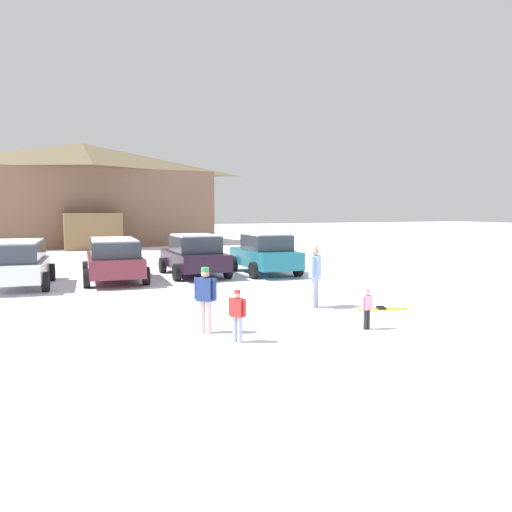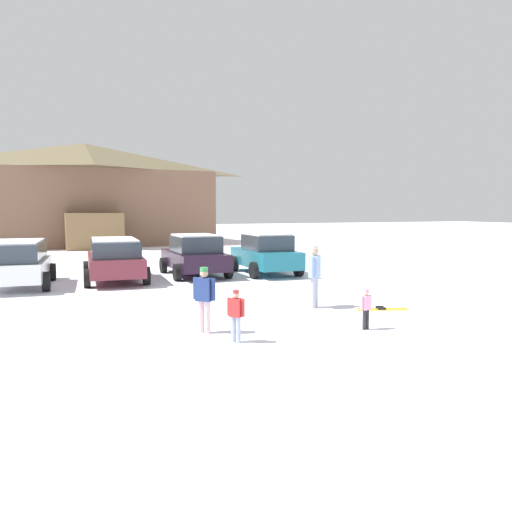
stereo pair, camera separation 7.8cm
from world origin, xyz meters
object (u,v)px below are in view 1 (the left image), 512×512
at_px(skier_adult_in_blue_parka, 315,273).
at_px(skier_child_in_pink_snowsuit, 367,307).
at_px(parked_black_sedan, 194,255).
at_px(skier_child_in_red_jacket, 237,313).
at_px(skier_teen_in_navy_coat, 205,296).
at_px(parked_teal_hatchback, 265,253).
at_px(ski_lodge, 84,194).
at_px(parked_white_suv, 16,262).
at_px(parked_maroon_van, 114,258).
at_px(pair_of_skis, 382,309).

distance_m(skier_adult_in_blue_parka, skier_child_in_pink_snowsuit, 2.62).
relative_size(parked_black_sedan, skier_child_in_red_jacket, 3.97).
bearing_deg(skier_child_in_pink_snowsuit, skier_teen_in_navy_coat, 162.82).
distance_m(parked_teal_hatchback, skier_child_in_pink_snowsuit, 9.71).
relative_size(skier_adult_in_blue_parka, skier_child_in_red_jacket, 1.59).
distance_m(ski_lodge, skier_child_in_pink_snowsuit, 31.04).
bearing_deg(ski_lodge, skier_teen_in_navy_coat, -89.13).
height_order(parked_white_suv, parked_maroon_van, parked_white_suv).
xyz_separation_m(parked_black_sedan, skier_child_in_red_jacket, (-1.93, -10.03, -0.24)).
bearing_deg(skier_adult_in_blue_parka, skier_child_in_pink_snowsuit, -93.23).
bearing_deg(skier_child_in_red_jacket, parked_maroon_van, 97.03).
bearing_deg(ski_lodge, skier_adult_in_blue_parka, -81.98).
height_order(skier_adult_in_blue_parka, skier_child_in_pink_snowsuit, skier_adult_in_blue_parka).
height_order(parked_white_suv, parked_teal_hatchback, parked_teal_hatchback).
distance_m(skier_teen_in_navy_coat, skier_child_in_pink_snowsuit, 3.52).
bearing_deg(parked_black_sedan, parked_white_suv, -174.82).
distance_m(parked_white_suv, skier_child_in_pink_snowsuit, 12.08).
height_order(parked_maroon_van, skier_child_in_red_jacket, parked_maroon_van).
bearing_deg(pair_of_skis, parked_white_suv, 139.03).
height_order(skier_adult_in_blue_parka, skier_teen_in_navy_coat, skier_adult_in_blue_parka).
bearing_deg(parked_white_suv, skier_child_in_red_jacket, -64.96).
height_order(skier_child_in_red_jacket, pair_of_skis, skier_child_in_red_jacket).
bearing_deg(parked_maroon_van, parked_white_suv, -176.04).
relative_size(parked_teal_hatchback, skier_teen_in_navy_coat, 2.90).
relative_size(parked_maroon_van, skier_teen_in_navy_coat, 3.18).
distance_m(ski_lodge, skier_child_in_red_jacket, 30.74).
distance_m(parked_teal_hatchback, skier_teen_in_navy_coat, 9.93).
height_order(parked_white_suv, skier_adult_in_blue_parka, skier_adult_in_blue_parka).
bearing_deg(skier_teen_in_navy_coat, skier_child_in_red_jacket, -69.48).
height_order(parked_maroon_van, parked_black_sedan, parked_black_sedan).
bearing_deg(skier_adult_in_blue_parka, ski_lodge, 98.02).
bearing_deg(skier_adult_in_blue_parka, parked_white_suv, 137.37).
relative_size(skier_adult_in_blue_parka, skier_child_in_pink_snowsuit, 1.87).
height_order(parked_maroon_van, pair_of_skis, parked_maroon_van).
relative_size(ski_lodge, skier_teen_in_navy_coat, 13.08).
bearing_deg(skier_teen_in_navy_coat, pair_of_skis, 7.03).
bearing_deg(ski_lodge, skier_child_in_red_jacket, -88.48).
distance_m(parked_black_sedan, skier_child_in_pink_snowsuit, 10.17).
xyz_separation_m(parked_white_suv, skier_adult_in_blue_parka, (7.56, -6.96, 0.09)).
bearing_deg(skier_child_in_pink_snowsuit, parked_teal_hatchback, 79.58).
bearing_deg(parked_white_suv, parked_maroon_van, 3.96).
bearing_deg(skier_child_in_red_jacket, skier_child_in_pink_snowsuit, -1.46).
xyz_separation_m(ski_lodge, pair_of_skis, (5.46, -28.98, -3.79)).
xyz_separation_m(parked_teal_hatchback, pair_of_skis, (-0.10, -7.89, -0.81)).
relative_size(skier_teen_in_navy_coat, skier_child_in_red_jacket, 1.34).
distance_m(parked_teal_hatchback, skier_adult_in_blue_parka, 7.16).
bearing_deg(parked_teal_hatchback, pair_of_skis, -90.70).
bearing_deg(skier_adult_in_blue_parka, parked_teal_hatchback, 77.00).
relative_size(skier_teen_in_navy_coat, skier_child_in_pink_snowsuit, 1.58).
bearing_deg(skier_adult_in_blue_parka, parked_black_sedan, 99.16).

